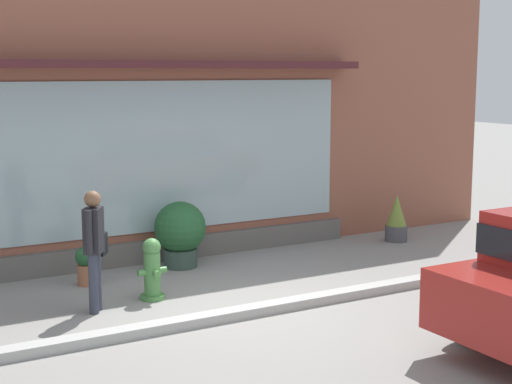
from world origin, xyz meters
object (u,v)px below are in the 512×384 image
(fire_hydrant, at_px, (152,269))
(potted_plant_near_hydrant, at_px, (396,219))
(pedestrian_with_handbag, at_px, (94,243))
(potted_plant_corner_tall, at_px, (86,264))
(potted_plant_window_right, at_px, (180,231))

(fire_hydrant, relative_size, potted_plant_near_hydrant, 0.99)
(pedestrian_with_handbag, distance_m, potted_plant_corner_tall, 1.40)
(fire_hydrant, height_order, potted_plant_near_hydrant, potted_plant_near_hydrant)
(fire_hydrant, xyz_separation_m, potted_plant_near_hydrant, (5.16, 1.13, -0.01))
(potted_plant_window_right, bearing_deg, pedestrian_with_handbag, -140.93)
(potted_plant_near_hydrant, distance_m, potted_plant_window_right, 4.12)
(pedestrian_with_handbag, bearing_deg, potted_plant_window_right, -16.39)
(potted_plant_near_hydrant, bearing_deg, potted_plant_window_right, 176.59)
(fire_hydrant, height_order, potted_plant_corner_tall, fire_hydrant)
(fire_hydrant, distance_m, pedestrian_with_handbag, 0.96)
(potted_plant_corner_tall, distance_m, potted_plant_window_right, 1.64)
(potted_plant_near_hydrant, bearing_deg, potted_plant_corner_tall, -179.74)
(potted_plant_corner_tall, xyz_separation_m, potted_plant_window_right, (1.60, 0.27, 0.26))
(potted_plant_corner_tall, bearing_deg, potted_plant_near_hydrant, 0.26)
(pedestrian_with_handbag, bearing_deg, potted_plant_near_hydrant, -43.45)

